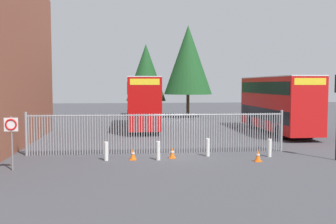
{
  "coord_description": "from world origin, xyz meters",
  "views": [
    {
      "loc": [
        -2.59,
        -20.85,
        3.8
      ],
      "look_at": [
        0.0,
        4.0,
        2.0
      ],
      "focal_mm": 40.78,
      "sensor_mm": 36.0,
      "label": 1
    }
  ],
  "objects": [
    {
      "name": "bollard_far_right",
      "position": [
        4.79,
        -1.65,
        0.47
      ],
      "size": [
        0.2,
        0.2,
        0.95
      ],
      "primitive_type": "cylinder",
      "color": "silver",
      "rests_on": "ground"
    },
    {
      "name": "traffic_cone_near_kerb",
      "position": [
        -2.38,
        -1.74,
        0.29
      ],
      "size": [
        0.34,
        0.34,
        0.59
      ],
      "color": "orange",
      "rests_on": "ground"
    },
    {
      "name": "double_decker_bus_behind_fence_left",
      "position": [
        -1.4,
        12.01,
        2.42
      ],
      "size": [
        2.54,
        10.81,
        4.42
      ],
      "color": "#B70C0C",
      "rests_on": "ground"
    },
    {
      "name": "double_decker_bus_near_gate",
      "position": [
        9.04,
        7.98,
        2.42
      ],
      "size": [
        2.54,
        10.81,
        4.42
      ],
      "color": "red",
      "rests_on": "ground"
    },
    {
      "name": "bollard_near_left",
      "position": [
        -3.71,
        -1.77,
        0.47
      ],
      "size": [
        0.2,
        0.2,
        0.95
      ],
      "primitive_type": "cylinder",
      "color": "silver",
      "rests_on": "ground"
    },
    {
      "name": "speed_limit_sign_post",
      "position": [
        -7.73,
        -3.57,
        1.78
      ],
      "size": [
        0.6,
        0.14,
        2.4
      ],
      "color": "slate",
      "rests_on": "ground"
    },
    {
      "name": "bollard_near_right",
      "position": [
        1.59,
        -1.16,
        0.47
      ],
      "size": [
        0.2,
        0.2,
        0.95
      ],
      "primitive_type": "cylinder",
      "color": "silver",
      "rests_on": "ground"
    },
    {
      "name": "tree_tall_back",
      "position": [
        -0.47,
        24.92,
        5.24
      ],
      "size": [
        4.74,
        4.74,
        8.63
      ],
      "color": "#4C3823",
      "rests_on": "ground"
    },
    {
      "name": "palisade_fence",
      "position": [
        -0.96,
        0.0,
        1.18
      ],
      "size": [
        14.27,
        0.14,
        2.35
      ],
      "color": "gray",
      "rests_on": "ground"
    },
    {
      "name": "tree_short_side",
      "position": [
        4.3,
        22.93,
        6.64
      ],
      "size": [
        5.54,
        5.54,
        10.6
      ],
      "color": "#4C3823",
      "rests_on": "ground"
    },
    {
      "name": "bollard_center_front",
      "position": [
        -1.11,
        -1.9,
        0.47
      ],
      "size": [
        0.2,
        0.2,
        0.95
      ],
      "primitive_type": "cylinder",
      "color": "silver",
      "rests_on": "ground"
    },
    {
      "name": "ground_plane",
      "position": [
        0.0,
        8.0,
        0.0
      ],
      "size": [
        100.0,
        100.0,
        0.0
      ],
      "primitive_type": "plane",
      "color": "#3D3D42"
    },
    {
      "name": "traffic_cone_mid_forecourt",
      "position": [
        -0.35,
        -1.51,
        0.29
      ],
      "size": [
        0.34,
        0.34,
        0.59
      ],
      "color": "orange",
      "rests_on": "ground"
    },
    {
      "name": "traffic_cone_by_gate",
      "position": [
        3.77,
        -2.78,
        0.29
      ],
      "size": [
        0.34,
        0.34,
        0.59
      ],
      "color": "orange",
      "rests_on": "ground"
    }
  ]
}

